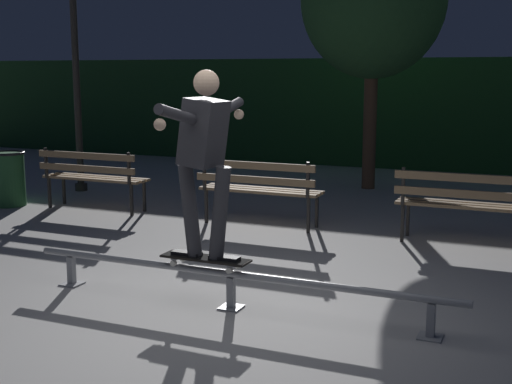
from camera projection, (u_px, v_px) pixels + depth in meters
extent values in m
plane|color=#ADAAA8|center=(221.00, 316.00, 5.56)|extent=(90.00, 90.00, 0.00)
cube|color=#193D1E|center=(427.00, 113.00, 14.06)|extent=(24.00, 1.20, 2.22)
cylinder|color=gray|center=(231.00, 274.00, 5.69)|extent=(3.86, 0.06, 0.06)
cube|color=gray|center=(71.00, 271.00, 6.36)|extent=(0.06, 0.06, 0.27)
cube|color=gray|center=(72.00, 284.00, 6.38)|extent=(0.18, 0.18, 0.01)
cube|color=gray|center=(231.00, 293.00, 5.72)|extent=(0.06, 0.06, 0.27)
cube|color=gray|center=(231.00, 307.00, 5.74)|extent=(0.18, 0.18, 0.01)
cube|color=gray|center=(431.00, 321.00, 5.08)|extent=(0.06, 0.06, 0.27)
cube|color=gray|center=(430.00, 337.00, 5.10)|extent=(0.18, 0.18, 0.01)
cube|color=black|center=(205.00, 258.00, 5.76)|extent=(0.78, 0.21, 0.02)
cube|color=black|center=(205.00, 257.00, 5.76)|extent=(0.77, 0.20, 0.00)
cube|color=#9E9EA3|center=(234.00, 264.00, 5.66)|extent=(0.05, 0.17, 0.02)
cube|color=#9E9EA3|center=(178.00, 257.00, 5.87)|extent=(0.05, 0.17, 0.02)
cylinder|color=beige|center=(229.00, 271.00, 5.59)|extent=(0.05, 0.03, 0.05)
cylinder|color=beige|center=(238.00, 266.00, 5.74)|extent=(0.05, 0.03, 0.05)
cylinder|color=beige|center=(173.00, 263.00, 5.81)|extent=(0.05, 0.03, 0.05)
cylinder|color=beige|center=(183.00, 259.00, 5.95)|extent=(0.05, 0.03, 0.05)
cube|color=black|center=(224.00, 258.00, 5.69)|extent=(0.26, 0.10, 0.03)
cube|color=black|center=(187.00, 253.00, 5.83)|extent=(0.26, 0.10, 0.03)
cylinder|color=#333338|center=(220.00, 213.00, 5.64)|extent=(0.21, 0.13, 0.79)
cylinder|color=#333338|center=(190.00, 210.00, 5.75)|extent=(0.21, 0.13, 0.79)
cube|color=#2D2D33|center=(204.00, 132.00, 5.58)|extent=(0.34, 0.37, 0.57)
cylinder|color=#2D2D33|center=(179.00, 115.00, 5.21)|extent=(0.09, 0.61, 0.21)
cylinder|color=#2D2D33|center=(225.00, 110.00, 5.89)|extent=(0.09, 0.61, 0.21)
sphere|color=beige|center=(160.00, 125.00, 4.97)|extent=(0.09, 0.09, 0.09)
sphere|color=beige|center=(239.00, 114.00, 6.15)|extent=(0.09, 0.09, 0.09)
sphere|color=beige|center=(206.00, 83.00, 5.50)|extent=(0.21, 0.21, 0.21)
cube|color=#282623|center=(144.00, 196.00, 9.67)|extent=(0.04, 0.04, 0.44)
cube|color=#282623|center=(132.00, 200.00, 9.38)|extent=(0.04, 0.04, 0.44)
cube|color=#282623|center=(129.00, 169.00, 9.27)|extent=(0.04, 0.04, 0.44)
cube|color=#282623|center=(64.00, 189.00, 10.23)|extent=(0.04, 0.04, 0.44)
cube|color=#282623|center=(50.00, 193.00, 9.94)|extent=(0.04, 0.04, 0.44)
cube|color=#282623|center=(46.00, 163.00, 9.83)|extent=(0.04, 0.04, 0.44)
cube|color=#937551|center=(102.00, 177.00, 9.89)|extent=(1.60, 0.10, 0.04)
cube|color=#937551|center=(96.00, 178.00, 9.76)|extent=(1.60, 0.10, 0.04)
cube|color=#937551|center=(90.00, 179.00, 9.64)|extent=(1.60, 0.10, 0.04)
cube|color=#937551|center=(86.00, 169.00, 9.55)|extent=(1.60, 0.04, 0.09)
cube|color=#937551|center=(85.00, 156.00, 9.52)|extent=(1.60, 0.04, 0.09)
cube|color=#282623|center=(317.00, 210.00, 8.67)|extent=(0.04, 0.04, 0.44)
cube|color=#282623|center=(308.00, 215.00, 8.39)|extent=(0.04, 0.04, 0.44)
cube|color=#282623|center=(308.00, 180.00, 8.27)|extent=(0.04, 0.04, 0.44)
cube|color=#282623|center=(217.00, 202.00, 9.23)|extent=(0.04, 0.04, 0.44)
cube|color=#282623|center=(206.00, 206.00, 8.94)|extent=(0.04, 0.04, 0.44)
cube|color=#282623|center=(204.00, 173.00, 8.83)|extent=(0.04, 0.04, 0.44)
cube|color=#937551|center=(265.00, 188.00, 8.89)|extent=(1.60, 0.10, 0.04)
cube|color=#937551|center=(261.00, 190.00, 8.77)|extent=(1.60, 0.10, 0.04)
cube|color=#937551|center=(256.00, 192.00, 8.64)|extent=(1.60, 0.10, 0.04)
cube|color=#937551|center=(254.00, 180.00, 8.55)|extent=(1.60, 0.04, 0.09)
cube|color=#937551|center=(254.00, 166.00, 8.52)|extent=(1.60, 0.04, 0.09)
cube|color=#282623|center=(408.00, 218.00, 8.23)|extent=(0.04, 0.04, 0.44)
cube|color=#282623|center=(402.00, 223.00, 7.94)|extent=(0.04, 0.04, 0.44)
cube|color=#282623|center=(403.00, 186.00, 7.83)|extent=(0.04, 0.04, 0.44)
cube|color=#937551|center=(470.00, 203.00, 7.90)|extent=(1.60, 0.10, 0.04)
cube|color=#937551|center=(468.00, 205.00, 7.77)|extent=(1.60, 0.10, 0.04)
cube|color=#937551|center=(467.00, 208.00, 7.64)|extent=(1.60, 0.10, 0.04)
cube|color=#937551|center=(467.00, 194.00, 7.55)|extent=(1.60, 0.04, 0.09)
cube|color=#937551|center=(468.00, 178.00, 7.52)|extent=(1.60, 0.04, 0.09)
cylinder|color=#4C3828|center=(370.00, 126.00, 11.46)|extent=(0.22, 0.22, 2.13)
cylinder|color=#282623|center=(77.00, 81.00, 11.11)|extent=(0.11, 0.11, 3.60)
cylinder|color=#282623|center=(81.00, 187.00, 11.41)|extent=(0.20, 0.20, 0.12)
cylinder|color=#23562D|center=(8.00, 179.00, 10.07)|extent=(0.48, 0.48, 0.78)
torus|color=black|center=(7.00, 153.00, 10.01)|extent=(0.52, 0.52, 0.04)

